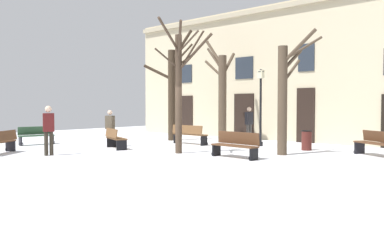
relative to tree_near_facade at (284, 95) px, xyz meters
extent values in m
plane|color=white|center=(-3.28, -2.97, -2.20)|extent=(31.73, 31.73, 0.00)
cube|color=beige|center=(-3.28, 5.17, 1.30)|extent=(19.83, 0.40, 7.00)
cube|color=tan|center=(-3.28, 4.92, 4.55)|extent=(19.83, 0.30, 0.24)
cube|color=black|center=(-9.51, 4.95, -1.00)|extent=(1.23, 0.08, 2.40)
cube|color=#262D38|center=(-9.51, 4.95, 1.54)|extent=(1.11, 0.06, 1.09)
cube|color=black|center=(-5.15, 4.95, -0.98)|extent=(1.26, 0.08, 2.45)
cube|color=#262D38|center=(-5.15, 4.95, 1.63)|extent=(1.13, 0.06, 1.18)
cube|color=black|center=(-1.56, 4.95, -0.88)|extent=(0.92, 0.08, 2.65)
cube|color=#262D38|center=(-1.56, 4.95, 1.91)|extent=(0.82, 0.06, 1.32)
cylinder|color=#4C3D2D|center=(-0.05, -0.05, -0.22)|extent=(0.35, 0.35, 3.97)
cylinder|color=#4C3D2D|center=(-0.06, 0.60, 0.88)|extent=(0.13, 1.36, 1.02)
cylinder|color=#4C3D2D|center=(0.46, 0.47, 1.67)|extent=(1.11, 1.12, 0.95)
cylinder|color=#4C3D2D|center=(0.15, 0.24, 1.24)|extent=(0.56, 0.73, 0.83)
cylinder|color=#4C3D2D|center=(0.54, 0.03, 1.70)|extent=(1.28, 0.29, 1.19)
cylinder|color=#4C3D2D|center=(-4.72, 2.46, -0.08)|extent=(0.40, 0.40, 4.24)
cylinder|color=#4C3D2D|center=(-5.25, 2.54, 1.90)|extent=(1.16, 0.30, 1.23)
cylinder|color=#4C3D2D|center=(-4.80, 3.03, 1.64)|extent=(0.34, 1.28, 1.30)
cylinder|color=#4C3D2D|center=(-5.32, 2.60, 2.18)|extent=(1.34, 0.44, 1.44)
cylinder|color=#4C3D2D|center=(-5.36, 2.59, 1.43)|extent=(1.37, 0.40, 0.97)
cylinder|color=#423326|center=(-3.22, -2.21, 0.03)|extent=(0.26, 0.26, 4.47)
cylinder|color=#423326|center=(-2.60, -1.98, 1.58)|extent=(1.33, 0.59, 1.36)
cylinder|color=#423326|center=(-2.82, -1.95, 1.63)|extent=(0.89, 0.63, 1.55)
cylinder|color=#423326|center=(-2.98, -2.95, 2.13)|extent=(0.58, 1.55, 1.02)
cylinder|color=#423326|center=(-3.40, -2.65, 1.35)|extent=(0.43, 0.93, 0.74)
cylinder|color=#423326|center=(-2.61, -2.35, 1.91)|extent=(1.26, 0.35, 0.68)
cylinder|color=#423326|center=(-2.75, -2.64, 1.94)|extent=(1.05, 0.97, 1.26)
cylinder|color=#382B1E|center=(-7.31, 1.55, 0.12)|extent=(0.38, 0.38, 4.65)
cylinder|color=#382B1E|center=(-7.36, 2.38, 1.89)|extent=(0.21, 1.72, 0.98)
cylinder|color=#382B1E|center=(-6.79, 1.73, 2.62)|extent=(1.18, 0.55, 1.60)
cylinder|color=#382B1E|center=(-6.79, 1.76, 2.14)|extent=(1.14, 0.54, 1.18)
cylinder|color=#382B1E|center=(-7.84, 1.08, 1.31)|extent=(1.21, 1.09, 0.82)
cylinder|color=black|center=(-2.32, 2.11, -0.70)|extent=(0.10, 0.10, 3.00)
cylinder|color=black|center=(-2.32, 2.11, -2.10)|extent=(0.22, 0.22, 0.20)
cube|color=beige|center=(-2.32, 2.11, 0.98)|extent=(0.24, 0.24, 0.36)
cone|color=black|center=(-2.32, 2.11, 1.16)|extent=(0.30, 0.30, 0.14)
cylinder|color=#4C1E19|center=(-0.05, 1.95, -1.82)|extent=(0.41, 0.41, 0.77)
torus|color=black|center=(-0.05, 1.95, -1.42)|extent=(0.43, 0.43, 0.04)
cube|color=#51331E|center=(-7.93, -6.79, -1.54)|extent=(1.19, 1.59, 0.39)
cube|color=black|center=(-8.61, -6.19, -1.99)|extent=(0.35, 0.28, 0.44)
torus|color=black|center=(-8.75, -6.28, -2.12)|extent=(0.12, 0.16, 0.17)
cube|color=brown|center=(-5.22, 0.64, -1.74)|extent=(1.91, 0.52, 0.05)
cube|color=brown|center=(-5.23, 0.44, -1.51)|extent=(1.89, 0.18, 0.39)
cube|color=black|center=(-4.33, 0.60, -1.97)|extent=(0.08, 0.40, 0.46)
torus|color=black|center=(-4.33, 0.77, -2.12)|extent=(0.17, 0.04, 0.17)
cube|color=black|center=(-6.10, 0.68, -1.97)|extent=(0.08, 0.40, 0.46)
torus|color=black|center=(-6.10, 0.85, -2.12)|extent=(0.17, 0.04, 0.17)
cube|color=#51331E|center=(2.64, 1.75, -1.74)|extent=(1.74, 1.35, 0.05)
cube|color=#51331E|center=(2.76, 1.93, -1.50)|extent=(1.53, 1.03, 0.39)
cube|color=black|center=(1.95, 2.19, -1.97)|extent=(0.28, 0.39, 0.47)
torus|color=black|center=(1.85, 2.03, -2.12)|extent=(0.16, 0.12, 0.17)
cube|color=#51331E|center=(-0.84, -1.92, -1.78)|extent=(1.81, 0.57, 0.05)
cube|color=#51331E|center=(-0.83, -1.71, -1.52)|extent=(1.79, 0.21, 0.43)
cube|color=black|center=(-1.67, -1.86, -1.99)|extent=(0.09, 0.41, 0.43)
torus|color=black|center=(-1.69, -2.03, -2.12)|extent=(0.17, 0.04, 0.17)
cube|color=black|center=(-0.01, -1.97, -1.99)|extent=(0.09, 0.41, 0.43)
torus|color=black|center=(-0.02, -2.15, -2.12)|extent=(0.17, 0.04, 0.17)
cube|color=brown|center=(-6.23, -2.83, -1.76)|extent=(1.57, 0.97, 0.05)
cube|color=brown|center=(-6.30, -3.03, -1.54)|extent=(1.44, 0.62, 0.37)
cube|color=black|center=(-5.58, -3.07, -1.98)|extent=(0.20, 0.42, 0.44)
torus|color=black|center=(-5.51, -2.89, -2.12)|extent=(0.17, 0.09, 0.17)
cube|color=black|center=(-6.87, -2.59, -1.98)|extent=(0.20, 0.42, 0.44)
torus|color=black|center=(-6.81, -2.41, -2.12)|extent=(0.17, 0.09, 0.17)
cube|color=#2D4C33|center=(-10.32, -4.24, -1.78)|extent=(0.73, 1.59, 0.05)
cube|color=#2D4C33|center=(-10.52, -4.20, -1.56)|extent=(0.39, 1.53, 0.38)
cube|color=black|center=(-10.46, -4.94, -1.99)|extent=(0.40, 0.13, 0.42)
torus|color=black|center=(-10.29, -4.97, -2.12)|extent=(0.06, 0.17, 0.17)
cube|color=black|center=(-10.19, -3.55, -1.99)|extent=(0.40, 0.13, 0.42)
torus|color=black|center=(-10.02, -3.58, -2.12)|extent=(0.06, 0.17, 0.17)
cylinder|color=#2D271E|center=(-6.29, -5.92, -1.77)|extent=(0.14, 0.14, 0.87)
cylinder|color=#2D271E|center=(-6.22, -5.75, -1.77)|extent=(0.14, 0.14, 0.87)
cube|color=#591919|center=(-6.26, -5.83, -1.00)|extent=(0.35, 0.44, 0.67)
sphere|color=beige|center=(-6.26, -5.83, -0.52)|extent=(0.24, 0.24, 0.24)
cylinder|color=#403D3A|center=(-4.19, 4.14, -1.79)|extent=(0.14, 0.14, 0.83)
cylinder|color=#403D3A|center=(-4.25, 3.97, -1.79)|extent=(0.14, 0.14, 0.83)
cube|color=black|center=(-4.22, 4.05, -1.05)|extent=(0.33, 0.43, 0.64)
sphere|color=beige|center=(-4.22, 4.05, -0.59)|extent=(0.23, 0.23, 0.23)
cylinder|color=#350F0F|center=(-7.03, -2.47, -1.82)|extent=(0.14, 0.14, 0.77)
cylinder|color=#350F0F|center=(-7.20, -2.51, -1.82)|extent=(0.14, 0.14, 0.77)
cube|color=#4C4233|center=(-7.11, -2.49, -1.14)|extent=(0.42, 0.30, 0.59)
sphere|color=beige|center=(-7.11, -2.49, -0.70)|extent=(0.21, 0.21, 0.21)
camera|label=1|loc=(7.19, -13.09, -0.37)|focal=37.31mm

